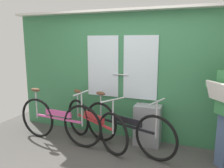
{
  "coord_description": "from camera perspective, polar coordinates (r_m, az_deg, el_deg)",
  "views": [
    {
      "loc": [
        1.11,
        -2.63,
        1.76
      ],
      "look_at": [
        -0.11,
        0.49,
        1.11
      ],
      "focal_mm": 36.57,
      "sensor_mm": 36.0,
      "label": 1
    }
  ],
  "objects": [
    {
      "name": "bicycle_by_pole",
      "position": [
        3.75,
        3.37,
        -10.8
      ],
      "size": [
        1.71,
        0.68,
        0.91
      ],
      "rotation": [
        0.0,
        0.0,
        -0.32
      ],
      "color": "black",
      "rests_on": "ground_plane"
    },
    {
      "name": "train_door_wall",
      "position": [
        4.04,
        5.04,
        2.69
      ],
      "size": [
        4.67,
        0.28,
        2.27
      ],
      "color": "#387A4C",
      "rests_on": "ground_plane"
    },
    {
      "name": "bicycle_near_door",
      "position": [
        3.96,
        -4.64,
        -9.74
      ],
      "size": [
        1.51,
        0.86,
        0.89
      ],
      "rotation": [
        0.0,
        0.0,
        -0.5
      ],
      "color": "black",
      "rests_on": "ground_plane"
    },
    {
      "name": "trash_bin_by_wall",
      "position": [
        3.97,
        8.87,
        -10.12
      ],
      "size": [
        0.44,
        0.28,
        0.69
      ],
      "primitive_type": "cube",
      "color": "gray",
      "rests_on": "ground_plane"
    },
    {
      "name": "bicycle_leaning_behind",
      "position": [
        4.12,
        -13.3,
        -8.87
      ],
      "size": [
        1.7,
        0.44,
        0.94
      ],
      "rotation": [
        0.0,
        0.0,
        -0.08
      ],
      "color": "black",
      "rests_on": "ground_plane"
    }
  ]
}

